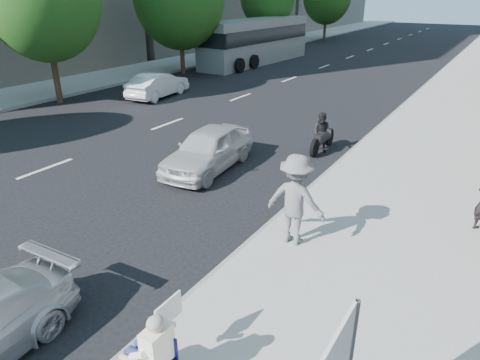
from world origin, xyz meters
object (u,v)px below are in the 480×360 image
Objects in this scene: white_sedan_mid at (158,85)px; white_sedan_near at (208,149)px; jogger at (296,200)px; motorcycle at (322,134)px; bus at (257,41)px; seated_protester at (152,345)px.

white_sedan_near is at bearing 134.45° from white_sedan_mid.
jogger is at bearing -37.69° from white_sedan_near.
bus is at bearing 123.71° from motorcycle.
seated_protester is 8.43m from white_sedan_near.
bus is at bearing -89.43° from white_sedan_mid.
bus reaches higher than white_sedan_mid.
seated_protester is 18.90m from white_sedan_mid.
white_sedan_mid is at bearing 159.75° from motorcycle.
motorcycle is at bearing -74.81° from jogger.
white_sedan_near is 4.25m from motorcycle.
white_sedan_near is at bearing 120.70° from seated_protester.
motorcycle is 20.65m from bus.
seated_protester is at bearing -64.60° from white_sedan_near.
jogger reaches higher than white_sedan_near.
bus is (-1.50, 13.21, 0.97)m from white_sedan_mid.
bus reaches higher than white_sedan_near.
white_sedan_mid is (-12.59, 9.60, -0.51)m from jogger.
bus is at bearing 117.27° from seated_protester.
motorcycle is (-1.85, 6.20, -0.54)m from jogger.
white_sedan_mid is at bearing -38.75° from jogger.
seated_protester is 0.33× the size of white_sedan_near.
jogger is 0.51× the size of white_sedan_mid.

